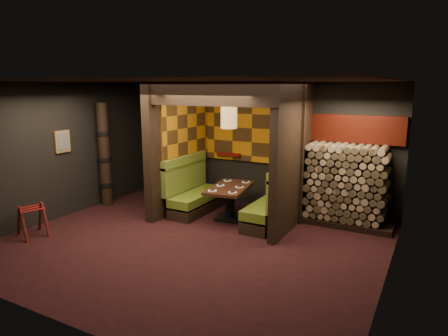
% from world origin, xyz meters
% --- Properties ---
extents(floor, '(6.50, 5.50, 0.02)m').
position_xyz_m(floor, '(0.00, 0.00, -0.01)').
color(floor, black).
rests_on(floor, ground).
extents(ceiling, '(6.50, 5.50, 0.02)m').
position_xyz_m(ceiling, '(0.00, 0.00, 2.86)').
color(ceiling, black).
rests_on(ceiling, ground).
extents(wall_back, '(6.50, 0.02, 2.85)m').
position_xyz_m(wall_back, '(0.00, 2.76, 1.43)').
color(wall_back, black).
rests_on(wall_back, ground).
extents(wall_front, '(6.50, 0.02, 2.85)m').
position_xyz_m(wall_front, '(0.00, -2.76, 1.43)').
color(wall_front, black).
rests_on(wall_front, ground).
extents(wall_left, '(0.02, 5.50, 2.85)m').
position_xyz_m(wall_left, '(-3.26, 0.00, 1.43)').
color(wall_left, black).
rests_on(wall_left, ground).
extents(wall_right, '(0.02, 5.50, 2.85)m').
position_xyz_m(wall_right, '(3.26, 0.00, 1.43)').
color(wall_right, black).
rests_on(wall_right, ground).
extents(partition_left, '(0.20, 2.20, 2.85)m').
position_xyz_m(partition_left, '(-1.35, 1.65, 1.43)').
color(partition_left, black).
rests_on(partition_left, floor).
extents(partition_right, '(0.15, 2.10, 2.85)m').
position_xyz_m(partition_right, '(1.30, 1.70, 1.43)').
color(partition_right, black).
rests_on(partition_right, floor).
extents(header_beam, '(2.85, 0.18, 0.44)m').
position_xyz_m(header_beam, '(-0.02, 0.70, 2.63)').
color(header_beam, black).
rests_on(header_beam, partition_left).
extents(tapa_back_panel, '(2.40, 0.06, 1.55)m').
position_xyz_m(tapa_back_panel, '(-0.02, 2.71, 1.82)').
color(tapa_back_panel, '#AD660B').
rests_on(tapa_back_panel, wall_back).
extents(tapa_side_panel, '(0.04, 1.85, 1.45)m').
position_xyz_m(tapa_side_panel, '(-1.23, 1.82, 1.85)').
color(tapa_side_panel, '#AD660B').
rests_on(tapa_side_panel, partition_left).
extents(lacquer_shelf, '(0.60, 0.12, 0.07)m').
position_xyz_m(lacquer_shelf, '(-0.60, 2.65, 1.18)').
color(lacquer_shelf, '#530B08').
rests_on(lacquer_shelf, wall_back).
extents(booth_bench_left, '(0.68, 1.60, 1.14)m').
position_xyz_m(booth_bench_left, '(-0.96, 1.65, 0.40)').
color(booth_bench_left, black).
rests_on(booth_bench_left, floor).
extents(booth_bench_right, '(0.68, 1.60, 1.14)m').
position_xyz_m(booth_bench_right, '(0.93, 1.65, 0.40)').
color(booth_bench_right, black).
rests_on(booth_bench_right, floor).
extents(dining_table, '(0.93, 1.44, 0.71)m').
position_xyz_m(dining_table, '(0.00, 1.56, 0.48)').
color(dining_table, black).
rests_on(dining_table, floor).
extents(place_settings, '(0.74, 1.16, 0.03)m').
position_xyz_m(place_settings, '(0.00, 1.56, 0.72)').
color(place_settings, white).
rests_on(place_settings, dining_table).
extents(pendant_lamp, '(0.33, 0.33, 0.92)m').
position_xyz_m(pendant_lamp, '(0.00, 1.51, 2.15)').
color(pendant_lamp, olive).
rests_on(pendant_lamp, ceiling).
extents(framed_picture, '(0.05, 0.36, 0.46)m').
position_xyz_m(framed_picture, '(-3.22, 0.10, 1.62)').
color(framed_picture, olive).
rests_on(framed_picture, wall_left).
extents(luggage_rack, '(0.71, 0.59, 0.66)m').
position_xyz_m(luggage_rack, '(-2.81, -1.06, 0.33)').
color(luggage_rack, '#420B0A').
rests_on(luggage_rack, floor).
extents(totem_column, '(0.31, 0.31, 2.40)m').
position_xyz_m(totem_column, '(-3.05, 1.10, 1.19)').
color(totem_column, black).
rests_on(totem_column, floor).
extents(firewood_stack, '(1.73, 0.70, 1.64)m').
position_xyz_m(firewood_stack, '(2.29, 2.35, 0.82)').
color(firewood_stack, black).
rests_on(firewood_stack, floor).
extents(mosaic_header, '(1.83, 0.10, 0.56)m').
position_xyz_m(mosaic_header, '(2.29, 2.68, 1.92)').
color(mosaic_header, maroon).
rests_on(mosaic_header, wall_back).
extents(bay_front_post, '(0.08, 0.08, 2.85)m').
position_xyz_m(bay_front_post, '(1.39, 1.96, 1.43)').
color(bay_front_post, black).
rests_on(bay_front_post, floor).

